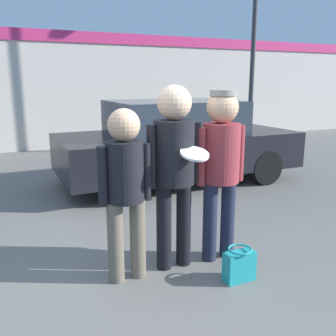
{
  "coord_description": "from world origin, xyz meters",
  "views": [
    {
      "loc": [
        -1.17,
        -2.99,
        1.86
      ],
      "look_at": [
        0.37,
        0.33,
        1.0
      ],
      "focal_mm": 40.0,
      "sensor_mm": 36.0,
      "label": 1
    }
  ],
  "objects": [
    {
      "name": "ground_plane",
      "position": [
        0.0,
        0.0,
        0.0
      ],
      "size": [
        56.0,
        56.0,
        0.0
      ],
      "primitive_type": "plane",
      "color": "#66635E"
    },
    {
      "name": "storefront_building",
      "position": [
        0.0,
        7.77,
        1.61
      ],
      "size": [
        24.0,
        0.22,
        3.17
      ],
      "color": "beige",
      "rests_on": "ground"
    },
    {
      "name": "person_left",
      "position": [
        -0.14,
        0.15,
        0.96
      ],
      "size": [
        0.51,
        0.34,
        1.63
      ],
      "color": "#665B4C",
      "rests_on": "ground"
    },
    {
      "name": "person_middle_with_frisbee",
      "position": [
        0.37,
        0.18,
        1.12
      ],
      "size": [
        0.56,
        0.6,
        1.83
      ],
      "color": "black",
      "rests_on": "ground"
    },
    {
      "name": "person_right",
      "position": [
        0.88,
        0.15,
        1.08
      ],
      "size": [
        0.55,
        0.38,
        1.77
      ],
      "color": "#1E2338",
      "rests_on": "ground"
    },
    {
      "name": "parked_car_near",
      "position": [
        1.88,
        3.17,
        0.75
      ],
      "size": [
        4.36,
        1.95,
        1.51
      ],
      "color": "black",
      "rests_on": "ground"
    },
    {
      "name": "handbag",
      "position": [
        0.81,
        -0.34,
        0.16
      ],
      "size": [
        0.3,
        0.23,
        0.33
      ],
      "color": "teal",
      "rests_on": "ground"
    }
  ]
}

